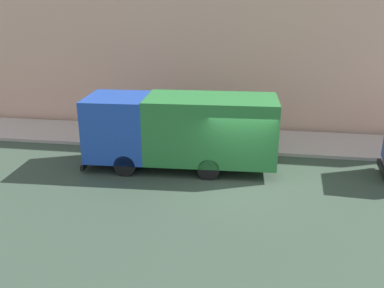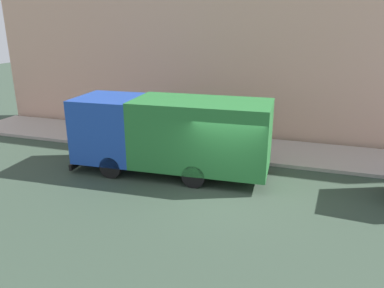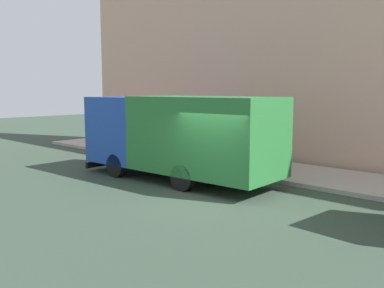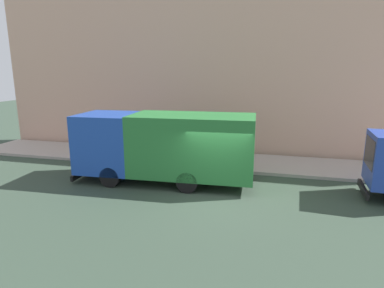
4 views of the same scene
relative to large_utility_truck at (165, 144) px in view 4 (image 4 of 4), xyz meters
name	(u,v)px [view 4 (image 4 of 4)]	position (x,y,z in m)	size (l,w,h in m)	color
ground	(218,196)	(-1.11, -2.51, -1.67)	(80.00, 80.00, 0.00)	#314134
sidewalk	(233,162)	(3.59, -2.51, -1.59)	(3.39, 30.00, 0.15)	#AEA198
building_facade	(241,55)	(5.78, -2.51, 3.94)	(0.50, 30.00, 11.21)	#D2A189
large_utility_truck	(165,144)	(0.00, 0.00, 0.00)	(2.82, 7.75, 2.97)	#1C42A4
pedestrian_walking	(195,138)	(4.36, -0.25, -0.60)	(0.48, 0.48, 1.72)	#452F49
pedestrian_standing	(172,139)	(4.05, 0.98, -0.64)	(0.51, 0.51, 1.66)	brown
pedestrian_third	(139,142)	(2.58, 2.30, -0.57)	(0.33, 0.33, 1.77)	black
street_sign_post	(169,133)	(2.33, 0.58, 0.01)	(0.44, 0.08, 2.60)	#4C5156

